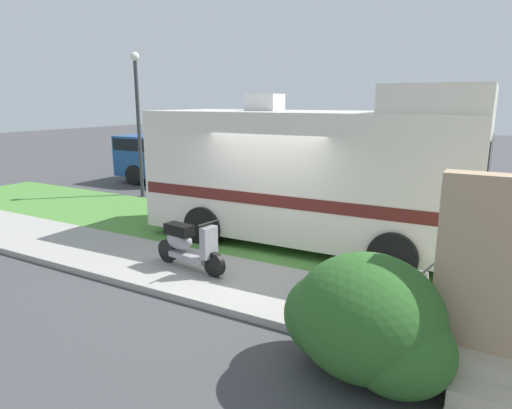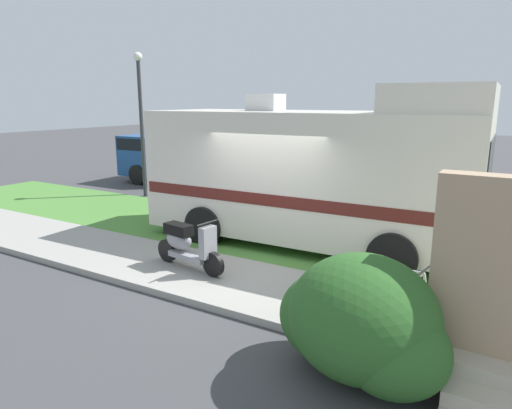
% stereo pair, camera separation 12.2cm
% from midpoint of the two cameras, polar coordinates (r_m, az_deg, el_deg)
% --- Properties ---
extents(ground_plane, '(80.00, 80.00, 0.00)m').
position_cam_midpoint_polar(ground_plane, '(9.04, 0.53, -7.33)').
color(ground_plane, '#424244').
extents(sidewalk, '(24.00, 2.00, 0.12)m').
position_cam_midpoint_polar(sidewalk, '(8.07, -3.81, -9.46)').
color(sidewalk, '#9E9B93').
rests_on(sidewalk, ground).
extents(grass_strip, '(24.00, 3.40, 0.08)m').
position_cam_midpoint_polar(grass_strip, '(10.28, 4.74, -4.60)').
color(grass_strip, '#4C8438').
rests_on(grass_strip, ground).
extents(motorhome_rv, '(6.99, 2.78, 3.41)m').
position_cam_midpoint_polar(motorhome_rv, '(9.79, 7.51, 3.98)').
color(motorhome_rv, silver).
rests_on(motorhome_rv, ground).
extents(scooter, '(1.66, 0.55, 0.97)m').
position_cam_midpoint_polar(scooter, '(8.39, -8.32, -4.93)').
color(scooter, black).
rests_on(scooter, ground).
extents(bicycle, '(1.71, 0.52, 0.88)m').
position_cam_midpoint_polar(bicycle, '(6.66, 16.91, -11.01)').
color(bicycle, black).
rests_on(bicycle, ground).
extents(pickup_truck_near, '(5.53, 2.34, 1.81)m').
position_cam_midpoint_polar(pickup_truck_near, '(17.69, -9.64, 5.76)').
color(pickup_truck_near, '#1E478C').
rests_on(pickup_truck_near, ground).
extents(bush_by_porch, '(2.05, 1.54, 1.45)m').
position_cam_midpoint_polar(bush_by_porch, '(5.42, 13.62, -14.31)').
color(bush_by_porch, '#2D6026').
rests_on(bush_by_porch, ground).
extents(street_lamp_post, '(0.28, 0.28, 4.61)m').
position_cam_midpoint_polar(street_lamp_post, '(15.31, -14.05, 11.23)').
color(street_lamp_post, '#333338').
rests_on(street_lamp_post, ground).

